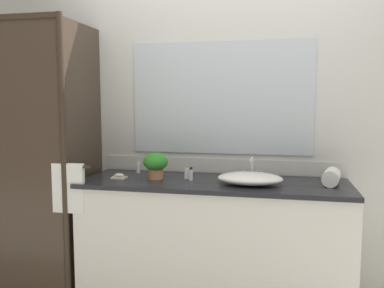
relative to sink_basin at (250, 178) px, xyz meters
The scene contains 11 objects.
wall_back_with_mirror 0.59m from the sink_basin, 122.08° to the left, with size 4.40×0.06×2.60m.
vanity_cabinet 0.55m from the sink_basin, 166.58° to the left, with size 1.80×0.58×0.90m.
shower_enclosure 1.53m from the sink_basin, behind, with size 1.20×0.59×2.00m.
sink_basin is the anchor object (origin of this frame).
faucet 0.20m from the sink_basin, 90.00° to the left, with size 0.17×0.15×0.15m.
potted_plant 0.66m from the sink_basin, behind, with size 0.17×0.17×0.18m.
soap_dish 0.91m from the sink_basin, behind, with size 0.10×0.07×0.04m.
amenity_bottle_conditioner 0.46m from the sink_basin, 167.30° to the left, with size 0.03×0.03×0.09m.
amenity_bottle_body_wash 0.89m from the sink_basin, 164.00° to the left, with size 0.03×0.03×0.10m.
amenity_bottle_shampoo 0.41m from the sink_basin, behind, with size 0.03×0.03×0.09m.
rolled_towel_near_edge 0.52m from the sink_basin, ahead, with size 0.11×0.11×0.19m, color white.
Camera 1 is at (0.42, -2.66, 1.45)m, focal length 37.94 mm.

